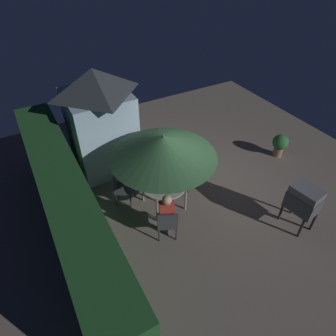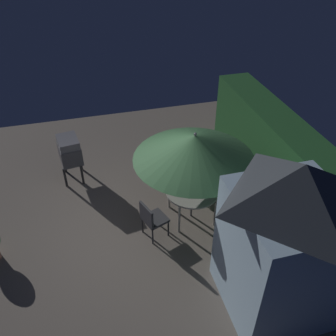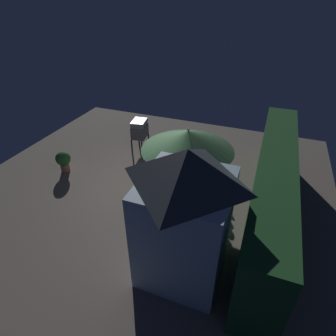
{
  "view_description": "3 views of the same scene",
  "coord_description": "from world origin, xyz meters",
  "px_view_note": "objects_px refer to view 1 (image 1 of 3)",
  "views": [
    {
      "loc": [
        -4.86,
        3.74,
        5.72
      ],
      "look_at": [
        0.35,
        0.84,
        0.81
      ],
      "focal_mm": 31.33,
      "sensor_mm": 36.0,
      "label": 1
    },
    {
      "loc": [
        5.57,
        -0.85,
        5.81
      ],
      "look_at": [
        -0.36,
        0.73,
        1.26
      ],
      "focal_mm": 38.3,
      "sensor_mm": 36.0,
      "label": 2
    },
    {
      "loc": [
        6.18,
        3.03,
        5.24
      ],
      "look_at": [
        0.29,
        0.79,
        1.14
      ],
      "focal_mm": 29.51,
      "sensor_mm": 36.0,
      "label": 3
    }
  ],
  "objects_px": {
    "bbq_grill": "(304,200)",
    "person_in_red": "(167,211)",
    "patio_umbrella": "(163,147)",
    "chair_toward_hedge": "(121,186)",
    "chair_near_shed": "(167,222)",
    "garden_shed": "(100,120)",
    "chair_far_side": "(189,170)",
    "patio_table": "(164,185)",
    "potted_plant_by_shed": "(280,144)"
  },
  "relations": [
    {
      "from": "bbq_grill",
      "to": "person_in_red",
      "type": "xyz_separation_m",
      "value": [
        1.28,
        2.9,
        -0.06
      ]
    },
    {
      "from": "patio_umbrella",
      "to": "chair_toward_hedge",
      "type": "xyz_separation_m",
      "value": [
        0.67,
        0.9,
        -1.37
      ]
    },
    {
      "from": "chair_near_shed",
      "to": "chair_toward_hedge",
      "type": "relative_size",
      "value": 1.0
    },
    {
      "from": "patio_umbrella",
      "to": "garden_shed",
      "type": "bearing_deg",
      "value": 16.52
    },
    {
      "from": "chair_far_side",
      "to": "person_in_red",
      "type": "relative_size",
      "value": 0.71
    },
    {
      "from": "chair_far_side",
      "to": "chair_toward_hedge",
      "type": "bearing_deg",
      "value": 80.9
    },
    {
      "from": "chair_near_shed",
      "to": "chair_far_side",
      "type": "distance_m",
      "value": 1.94
    },
    {
      "from": "garden_shed",
      "to": "chair_near_shed",
      "type": "xyz_separation_m",
      "value": [
        -3.37,
        -0.29,
        -1.02
      ]
    },
    {
      "from": "bbq_grill",
      "to": "chair_toward_hedge",
      "type": "xyz_separation_m",
      "value": [
        2.83,
        3.42,
        -0.33
      ]
    },
    {
      "from": "bbq_grill",
      "to": "chair_far_side",
      "type": "height_order",
      "value": "bbq_grill"
    },
    {
      "from": "garden_shed",
      "to": "patio_table",
      "type": "height_order",
      "value": "garden_shed"
    },
    {
      "from": "garden_shed",
      "to": "patio_table",
      "type": "xyz_separation_m",
      "value": [
        -2.41,
        -0.72,
        -0.83
      ]
    },
    {
      "from": "patio_umbrella",
      "to": "bbq_grill",
      "type": "xyz_separation_m",
      "value": [
        -2.15,
        -2.52,
        -1.04
      ]
    },
    {
      "from": "potted_plant_by_shed",
      "to": "chair_toward_hedge",
      "type": "bearing_deg",
      "value": 84.21
    },
    {
      "from": "garden_shed",
      "to": "patio_umbrella",
      "type": "distance_m",
      "value": 2.54
    },
    {
      "from": "patio_umbrella",
      "to": "patio_table",
      "type": "bearing_deg",
      "value": 92.39
    },
    {
      "from": "patio_umbrella",
      "to": "chair_near_shed",
      "type": "height_order",
      "value": "patio_umbrella"
    },
    {
      "from": "patio_table",
      "to": "person_in_red",
      "type": "bearing_deg",
      "value": 156.05
    },
    {
      "from": "chair_toward_hedge",
      "to": "patio_umbrella",
      "type": "bearing_deg",
      "value": -126.58
    },
    {
      "from": "person_in_red",
      "to": "bbq_grill",
      "type": "bearing_deg",
      "value": -113.77
    },
    {
      "from": "patio_table",
      "to": "chair_far_side",
      "type": "bearing_deg",
      "value": -69.93
    },
    {
      "from": "patio_table",
      "to": "patio_umbrella",
      "type": "relative_size",
      "value": 0.47
    },
    {
      "from": "potted_plant_by_shed",
      "to": "patio_umbrella",
      "type": "bearing_deg",
      "value": 92.0
    },
    {
      "from": "chair_near_shed",
      "to": "garden_shed",
      "type": "bearing_deg",
      "value": 4.96
    },
    {
      "from": "garden_shed",
      "to": "chair_toward_hedge",
      "type": "bearing_deg",
      "value": 173.8
    },
    {
      "from": "garden_shed",
      "to": "chair_far_side",
      "type": "height_order",
      "value": "garden_shed"
    },
    {
      "from": "patio_table",
      "to": "patio_umbrella",
      "type": "xyz_separation_m",
      "value": [
        0.0,
        -0.0,
        1.18
      ]
    },
    {
      "from": "patio_umbrella",
      "to": "person_in_red",
      "type": "height_order",
      "value": "patio_umbrella"
    },
    {
      "from": "patio_umbrella",
      "to": "chair_toward_hedge",
      "type": "distance_m",
      "value": 1.77
    },
    {
      "from": "garden_shed",
      "to": "bbq_grill",
      "type": "height_order",
      "value": "garden_shed"
    },
    {
      "from": "garden_shed",
      "to": "chair_near_shed",
      "type": "relative_size",
      "value": 3.36
    },
    {
      "from": "bbq_grill",
      "to": "chair_far_side",
      "type": "bearing_deg",
      "value": 31.0
    },
    {
      "from": "garden_shed",
      "to": "potted_plant_by_shed",
      "type": "distance_m",
      "value": 5.56
    },
    {
      "from": "chair_near_shed",
      "to": "chair_far_side",
      "type": "height_order",
      "value": "same"
    },
    {
      "from": "chair_near_shed",
      "to": "potted_plant_by_shed",
      "type": "bearing_deg",
      "value": -76.73
    },
    {
      "from": "bbq_grill",
      "to": "potted_plant_by_shed",
      "type": "xyz_separation_m",
      "value": [
        2.3,
        -1.73,
        -0.4
      ]
    },
    {
      "from": "bbq_grill",
      "to": "chair_toward_hedge",
      "type": "height_order",
      "value": "bbq_grill"
    },
    {
      "from": "person_in_red",
      "to": "chair_near_shed",
      "type": "bearing_deg",
      "value": 156.05
    },
    {
      "from": "patio_umbrella",
      "to": "chair_far_side",
      "type": "bearing_deg",
      "value": -69.93
    },
    {
      "from": "patio_table",
      "to": "chair_toward_hedge",
      "type": "xyz_separation_m",
      "value": [
        0.67,
        0.9,
        -0.19
      ]
    },
    {
      "from": "chair_toward_hedge",
      "to": "garden_shed",
      "type": "bearing_deg",
      "value": -6.2
    },
    {
      "from": "bbq_grill",
      "to": "patio_table",
      "type": "bearing_deg",
      "value": 49.43
    },
    {
      "from": "garden_shed",
      "to": "patio_umbrella",
      "type": "relative_size",
      "value": 1.2
    },
    {
      "from": "chair_toward_hedge",
      "to": "patio_table",
      "type": "bearing_deg",
      "value": -126.58
    },
    {
      "from": "chair_toward_hedge",
      "to": "bbq_grill",
      "type": "bearing_deg",
      "value": -129.56
    },
    {
      "from": "chair_near_shed",
      "to": "person_in_red",
      "type": "height_order",
      "value": "person_in_red"
    },
    {
      "from": "patio_umbrella",
      "to": "chair_toward_hedge",
      "type": "height_order",
      "value": "patio_umbrella"
    },
    {
      "from": "garden_shed",
      "to": "patio_table",
      "type": "bearing_deg",
      "value": -163.48
    },
    {
      "from": "patio_umbrella",
      "to": "potted_plant_by_shed",
      "type": "height_order",
      "value": "patio_umbrella"
    },
    {
      "from": "garden_shed",
      "to": "potted_plant_by_shed",
      "type": "bearing_deg",
      "value": -114.51
    }
  ]
}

